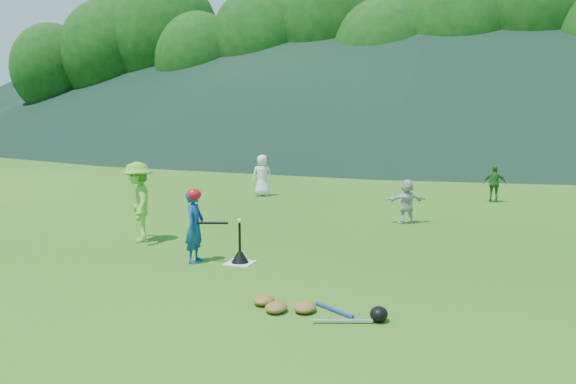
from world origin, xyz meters
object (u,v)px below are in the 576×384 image
at_px(batter_child, 195,226).
at_px(equipment_pile, 305,307).
at_px(fielder_a, 262,175).
at_px(home_plate, 240,263).
at_px(fielder_c, 495,184).
at_px(batting_tee, 240,256).
at_px(adult_coach, 138,202).
at_px(fielder_d, 407,201).

relative_size(batter_child, equipment_pile, 0.69).
relative_size(fielder_a, equipment_pile, 0.72).
xyz_separation_m(home_plate, batter_child, (-0.76, -0.16, 0.61)).
distance_m(fielder_a, fielder_c, 6.87).
bearing_deg(batter_child, equipment_pile, -130.13).
relative_size(batting_tee, equipment_pile, 0.38).
xyz_separation_m(home_plate, fielder_a, (-2.60, 7.57, 0.63)).
height_order(batter_child, adult_coach, adult_coach).
distance_m(home_plate, fielder_a, 8.03).
relative_size(home_plate, fielder_a, 0.35).
bearing_deg(adult_coach, fielder_d, 91.10).
relative_size(batter_child, batting_tee, 1.84).
bearing_deg(fielder_c, fielder_a, 6.22).
height_order(home_plate, fielder_c, fielder_c).
bearing_deg(fielder_d, batting_tee, 36.89).
distance_m(adult_coach, batting_tee, 2.81).
bearing_deg(fielder_a, batting_tee, 75.66).
bearing_deg(fielder_a, batter_child, 70.08).
relative_size(fielder_c, fielder_d, 1.04).
xyz_separation_m(fielder_c, equipment_pile, (-2.44, -10.52, -0.47)).
height_order(fielder_c, batting_tee, fielder_c).
bearing_deg(batter_child, home_plate, -83.52).
xyz_separation_m(fielder_a, fielder_d, (4.81, -3.05, -0.13)).
distance_m(fielder_a, equipment_pile, 10.46).
bearing_deg(fielder_c, batter_child, 58.10).
xyz_separation_m(fielder_a, batting_tee, (2.60, -7.57, -0.51)).
height_order(fielder_d, batting_tee, fielder_d).
bearing_deg(fielder_a, fielder_d, 114.32).
bearing_deg(batting_tee, fielder_c, 64.02).
relative_size(fielder_a, batting_tee, 1.89).
distance_m(fielder_c, equipment_pile, 10.81).
bearing_deg(fielder_d, fielder_a, -59.50).
distance_m(home_plate, equipment_pile, 2.60).
bearing_deg(adult_coach, home_plate, 34.83).
height_order(home_plate, batting_tee, batting_tee).
bearing_deg(fielder_d, fielder_c, -143.06).
bearing_deg(batting_tee, batter_child, -168.41).
bearing_deg(batter_child, adult_coach, 54.90).
relative_size(adult_coach, fielder_c, 1.47).
relative_size(fielder_d, equipment_pile, 0.57).
height_order(home_plate, equipment_pile, equipment_pile).
height_order(fielder_c, fielder_d, fielder_c).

